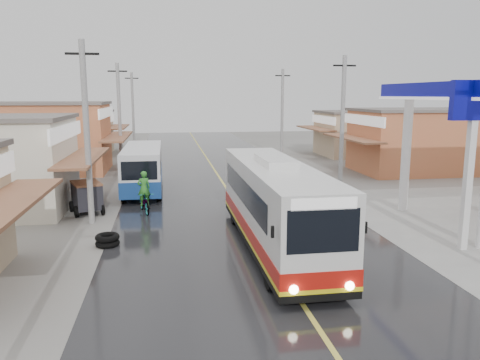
# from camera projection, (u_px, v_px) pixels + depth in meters

# --- Properties ---
(ground) EXTENTS (120.00, 120.00, 0.00)m
(ground) POSITION_uv_depth(u_px,v_px,m) (297.00, 296.00, 13.41)
(ground) COLOR slate
(ground) RESTS_ON ground
(road) EXTENTS (12.00, 90.00, 0.02)m
(road) POSITION_uv_depth(u_px,v_px,m) (228.00, 191.00, 27.98)
(road) COLOR black
(road) RESTS_ON ground
(centre_line) EXTENTS (0.15, 90.00, 0.01)m
(centre_line) POSITION_uv_depth(u_px,v_px,m) (228.00, 191.00, 27.98)
(centre_line) COLOR #D8CC4C
(centre_line) RESTS_ON road
(shopfronts_left) EXTENTS (11.00, 44.00, 5.20)m
(shopfronts_left) POSITION_uv_depth(u_px,v_px,m) (14.00, 188.00, 28.91)
(shopfronts_left) COLOR tan
(shopfronts_left) RESTS_ON ground
(utility_poles_left) EXTENTS (1.60, 50.00, 8.00)m
(utility_poles_left) POSITION_uv_depth(u_px,v_px,m) (110.00, 192.00, 27.88)
(utility_poles_left) COLOR gray
(utility_poles_left) RESTS_ON ground
(utility_poles_right) EXTENTS (1.60, 36.00, 8.00)m
(utility_poles_right) POSITION_uv_depth(u_px,v_px,m) (340.00, 188.00, 29.06)
(utility_poles_right) COLOR gray
(utility_poles_right) RESTS_ON ground
(coach_bus) EXTENTS (2.63, 11.00, 3.43)m
(coach_bus) POSITION_uv_depth(u_px,v_px,m) (274.00, 204.00, 17.45)
(coach_bus) COLOR silver
(coach_bus) RESTS_ON road
(second_bus) EXTENTS (2.17, 7.98, 2.65)m
(second_bus) POSITION_uv_depth(u_px,v_px,m) (143.00, 168.00, 27.78)
(second_bus) COLOR silver
(second_bus) RESTS_ON road
(cyclist) EXTENTS (1.14, 2.06, 2.11)m
(cyclist) POSITION_uv_depth(u_px,v_px,m) (144.00, 199.00, 22.76)
(cyclist) COLOR black
(cyclist) RESTS_ON ground
(tricycle_near) EXTENTS (1.91, 2.17, 1.53)m
(tricycle_near) POSITION_uv_depth(u_px,v_px,m) (87.00, 195.00, 22.69)
(tricycle_near) COLOR #26262D
(tricycle_near) RESTS_ON ground
(tyre_stack) EXTENTS (0.92, 0.92, 0.47)m
(tyre_stack) POSITION_uv_depth(u_px,v_px,m) (107.00, 240.00, 17.81)
(tyre_stack) COLOR black
(tyre_stack) RESTS_ON ground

